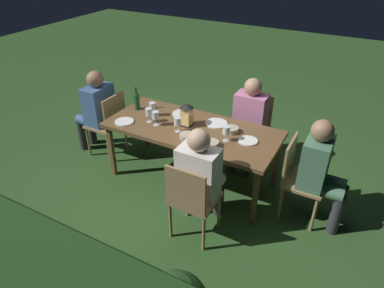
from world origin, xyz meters
The scene contains 24 objects.
ground_plane centered at (0.00, 0.00, 0.00)m, with size 16.00×16.00×0.00m, color #2D5123.
dining_table centered at (0.00, 0.00, 0.67)m, with size 1.95×0.86×0.72m.
chair_side_right_a centered at (-0.44, 0.82, 0.49)m, with size 0.42×0.40×0.87m.
person_in_cream centered at (-0.44, 0.62, 0.64)m, with size 0.38×0.47×1.15m.
chair_head_near centered at (-1.22, 0.00, 0.49)m, with size 0.40×0.42×0.87m.
person_in_green centered at (-1.42, 0.00, 0.64)m, with size 0.48×0.38×1.15m.
chair_head_far centered at (1.22, 0.00, 0.49)m, with size 0.40×0.42×0.87m.
person_in_blue centered at (1.42, 0.00, 0.64)m, with size 0.48×0.38×1.15m.
chair_side_left_a centered at (-0.44, -0.82, 0.49)m, with size 0.42×0.40×0.87m.
person_in_pink centered at (-0.44, -0.62, 0.64)m, with size 0.38×0.47×1.15m.
lantern_centerpiece centered at (0.08, -0.02, 0.87)m, with size 0.15×0.15×0.27m.
green_bottle_on_table centered at (0.81, -0.09, 0.83)m, with size 0.07×0.07×0.29m.
wine_glass_a centered at (-0.45, 0.08, 0.84)m, with size 0.08×0.08×0.17m.
wine_glass_b centered at (0.38, 0.14, 0.84)m, with size 0.08×0.08×0.17m.
wine_glass_c centered at (0.10, 0.15, 0.84)m, with size 0.08×0.08×0.17m.
wine_glass_d centered at (0.50, 0.11, 0.84)m, with size 0.08×0.08×0.17m.
wine_glass_e centered at (0.55, -0.04, 0.84)m, with size 0.08×0.08×0.17m.
plate_a centered at (0.74, 0.26, 0.73)m, with size 0.22×0.22×0.01m, color white.
plate_b centered at (0.26, -0.23, 0.73)m, with size 0.24×0.24×0.01m, color white.
plate_c centered at (-0.66, -0.01, 0.73)m, with size 0.21×0.21×0.01m, color white.
plate_d centered at (-0.20, -0.21, 0.73)m, with size 0.25×0.25×0.01m, color white.
bowl_olives centered at (-0.36, 0.26, 0.75)m, with size 0.16×0.16×0.05m.
bowl_bread centered at (-0.43, -0.11, 0.75)m, with size 0.16×0.16×0.06m.
bowl_salad centered at (-0.06, 0.22, 0.75)m, with size 0.16×0.16×0.04m.
Camera 1 is at (-1.62, 3.00, 2.61)m, focal length 32.63 mm.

